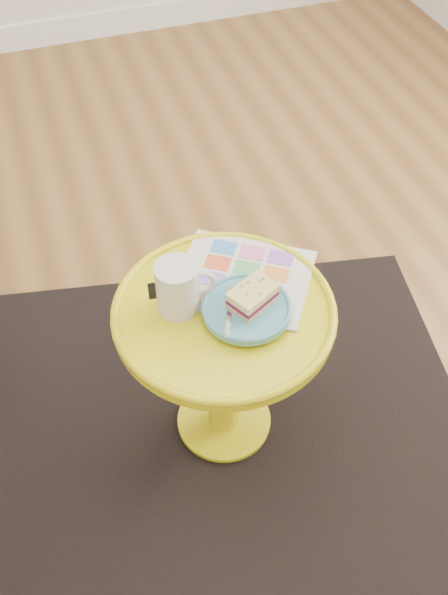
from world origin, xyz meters
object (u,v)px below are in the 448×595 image
object	(u,v)px
side_table	(224,347)
mug	(178,286)
newspaper	(244,277)
plate	(246,309)

from	to	relation	value
side_table	mug	distance (m)	0.22
side_table	mug	size ratio (longest dim) A/B	3.72
mug	side_table	bearing A→B (deg)	-16.11
side_table	mug	bearing A→B (deg)	155.24
newspaper	side_table	bearing A→B (deg)	-99.66
newspaper	mug	world-z (taller)	mug
mug	plate	size ratio (longest dim) A/B	0.68
newspaper	plate	world-z (taller)	plate
side_table	plate	world-z (taller)	plate
newspaper	mug	xyz separation A→B (m)	(-0.16, -0.03, 0.06)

